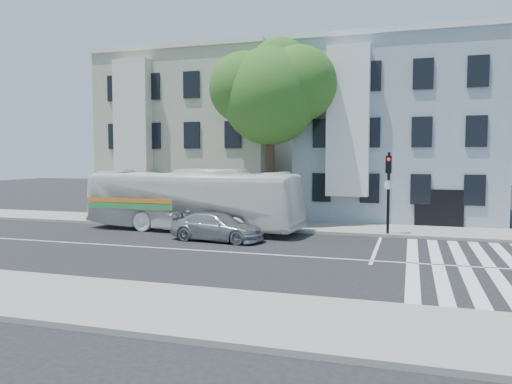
% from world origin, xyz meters
% --- Properties ---
extents(ground, '(120.00, 120.00, 0.00)m').
position_xyz_m(ground, '(0.00, 0.00, 0.00)').
color(ground, black).
rests_on(ground, ground).
extents(sidewalk_far, '(80.00, 4.00, 0.15)m').
position_xyz_m(sidewalk_far, '(0.00, 8.00, 0.07)').
color(sidewalk_far, gray).
rests_on(sidewalk_far, ground).
extents(sidewalk_near, '(80.00, 4.00, 0.15)m').
position_xyz_m(sidewalk_near, '(0.00, -8.00, 0.07)').
color(sidewalk_near, gray).
rests_on(sidewalk_near, ground).
extents(building_left, '(12.00, 10.00, 11.00)m').
position_xyz_m(building_left, '(-7.00, 15.00, 5.50)').
color(building_left, '#ABB093').
rests_on(building_left, ground).
extents(building_right, '(12.00, 10.00, 11.00)m').
position_xyz_m(building_right, '(7.00, 15.00, 5.50)').
color(building_right, '#8798A1').
rests_on(building_right, ground).
extents(street_tree, '(7.30, 5.90, 11.10)m').
position_xyz_m(street_tree, '(0.06, 8.74, 7.83)').
color(street_tree, '#2D2116').
rests_on(street_tree, ground).
extents(bus, '(3.89, 12.30, 3.37)m').
position_xyz_m(bus, '(-3.44, 5.20, 1.69)').
color(bus, white).
rests_on(bus, ground).
extents(sedan, '(2.39, 4.80, 1.34)m').
position_xyz_m(sedan, '(-0.96, 2.60, 0.67)').
color(sedan, '#AEAFB5').
rests_on(sedan, ground).
extents(hedge, '(8.22, 3.89, 0.70)m').
position_xyz_m(hedge, '(-5.09, 6.30, 0.50)').
color(hedge, '#205C1E').
rests_on(hedge, sidewalk_far).
extents(traffic_signal, '(0.45, 0.53, 4.24)m').
position_xyz_m(traffic_signal, '(6.81, 6.21, 2.74)').
color(traffic_signal, black).
rests_on(traffic_signal, ground).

